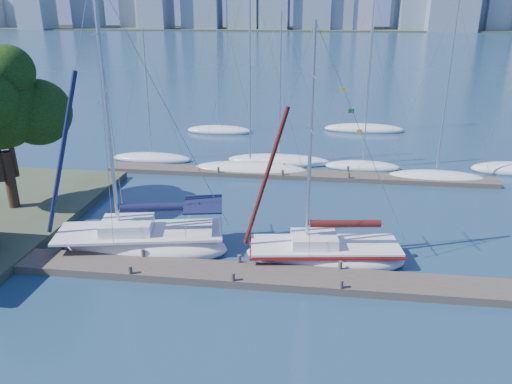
# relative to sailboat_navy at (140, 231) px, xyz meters

# --- Properties ---
(ground) EXTENTS (700.00, 700.00, 0.00)m
(ground) POSITION_rel_sailboat_navy_xyz_m (5.65, -2.39, -1.08)
(ground) COLOR navy
(ground) RESTS_ON ground
(near_dock) EXTENTS (26.00, 2.00, 0.40)m
(near_dock) POSITION_rel_sailboat_navy_xyz_m (5.65, -2.39, -0.88)
(near_dock) COLOR #493F35
(near_dock) RESTS_ON ground
(far_dock) EXTENTS (30.00, 1.80, 0.36)m
(far_dock) POSITION_rel_sailboat_navy_xyz_m (7.65, 13.61, -0.90)
(far_dock) COLOR #493F35
(far_dock) RESTS_ON ground
(far_shore) EXTENTS (800.00, 100.00, 1.50)m
(far_shore) POSITION_rel_sailboat_navy_xyz_m (5.65, 317.61, -1.08)
(far_shore) COLOR #38472D
(far_shore) RESTS_ON ground
(sailboat_navy) EXTENTS (9.96, 4.92, 14.81)m
(sailboat_navy) POSITION_rel_sailboat_navy_xyz_m (0.00, 0.00, 0.00)
(sailboat_navy) COLOR white
(sailboat_navy) RESTS_ON ground
(sailboat_maroon) EXTENTS (8.50, 3.79, 12.49)m
(sailboat_maroon) POSITION_rel_sailboat_navy_xyz_m (9.88, -0.01, -0.11)
(sailboat_maroon) COLOR white
(sailboat_maroon) RESTS_ON ground
(bg_boat_0) EXTENTS (7.11, 4.57, 11.16)m
(bg_boat_0) POSITION_rel_sailboat_navy_xyz_m (-4.93, 16.42, -0.85)
(bg_boat_0) COLOR white
(bg_boat_0) RESTS_ON ground
(bg_boat_1) EXTENTS (9.40, 5.89, 15.54)m
(bg_boat_1) POSITION_rel_sailboat_navy_xyz_m (3.95, 14.26, -0.78)
(bg_boat_1) COLOR white
(bg_boat_1) RESTS_ON ground
(bg_boat_2) EXTENTS (8.86, 5.60, 12.55)m
(bg_boat_2) POSITION_rel_sailboat_navy_xyz_m (6.01, 17.05, -0.82)
(bg_boat_2) COLOR white
(bg_boat_2) RESTS_ON ground
(bg_boat_3) EXTENTS (6.36, 3.42, 11.38)m
(bg_boat_3) POSITION_rel_sailboat_navy_xyz_m (12.94, 16.44, -0.85)
(bg_boat_3) COLOR white
(bg_boat_3) RESTS_ON ground
(bg_boat_4) EXTENTS (7.64, 4.64, 13.48)m
(bg_boat_4) POSITION_rel_sailboat_navy_xyz_m (18.27, 14.18, -0.81)
(bg_boat_4) COLOR white
(bg_boat_4) RESTS_ON ground
(bg_boat_6) EXTENTS (7.23, 4.71, 15.08)m
(bg_boat_6) POSITION_rel_sailboat_navy_xyz_m (-1.23, 27.32, -0.78)
(bg_boat_6) COLOR white
(bg_boat_6) RESTS_ON ground
(bg_boat_7) EXTENTS (8.50, 2.64, 14.32)m
(bg_boat_7) POSITION_rel_sailboat_navy_xyz_m (14.01, 30.00, -0.79)
(bg_boat_7) COLOR white
(bg_boat_7) RESTS_ON ground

